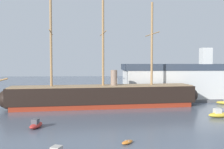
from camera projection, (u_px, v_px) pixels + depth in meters
name	position (u px, v px, depth m)	size (l,w,h in m)	color
tall_ship	(103.00, 96.00, 69.17)	(58.22, 14.12, 28.00)	maroon
dinghy_near_centre	(127.00, 142.00, 38.30)	(2.25, 2.15, 0.51)	orange
motorboat_mid_left	(36.00, 125.00, 47.51)	(2.53, 4.29, 1.69)	#B22D28
motorboat_alongside_stern	(219.00, 114.00, 56.58)	(4.78, 2.27, 1.95)	gold
sailboat_distant_centre	(118.00, 97.00, 84.15)	(4.10, 5.29, 6.83)	#B22D28
dockside_warehouse_right	(209.00, 82.00, 84.92)	(60.38, 16.28, 16.50)	#565659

